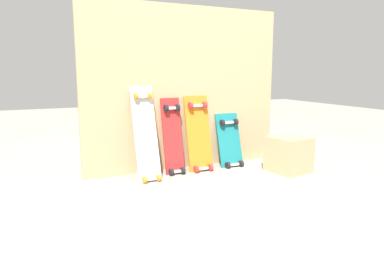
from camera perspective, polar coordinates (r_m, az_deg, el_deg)
ground_plane at (r=3.12m, az=-0.54°, el=-6.78°), size 12.00×12.00×0.00m
plywood_wall_panel at (r=3.07m, az=-1.09°, el=6.50°), size 1.83×0.04×1.43m
skateboard_white at (r=2.82m, az=-7.62°, el=-1.57°), size 0.19×0.30×0.82m
skateboard_red at (r=2.96m, az=-3.15°, el=-1.96°), size 0.17×0.21×0.71m
skateboard_orange at (r=3.05m, az=1.16°, el=-1.50°), size 0.22×0.22×0.72m
skateboard_teal at (r=3.21m, az=6.30°, el=-2.59°), size 0.23×0.21×0.55m
wooden_crate at (r=3.13m, az=15.73°, el=-4.19°), size 0.36×0.36×0.31m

